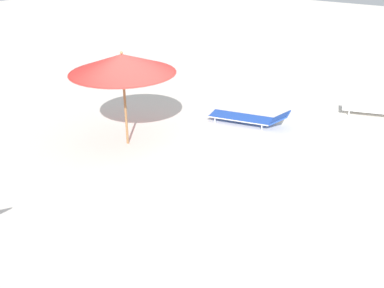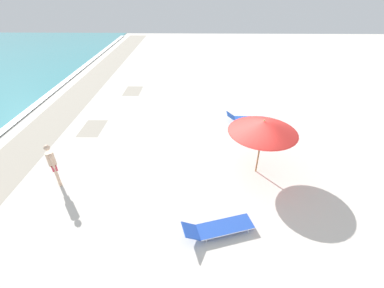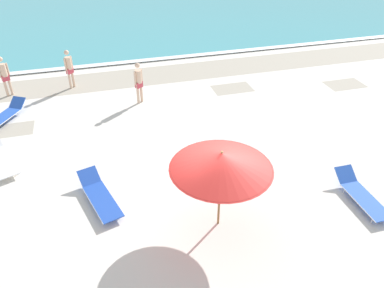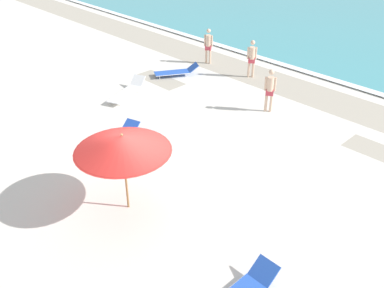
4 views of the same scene
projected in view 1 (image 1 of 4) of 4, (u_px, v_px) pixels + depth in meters
The scene contains 4 objects.
ground_plane at pixel (154, 159), 10.29m from camera, with size 60.00×60.00×0.16m.
beach_umbrella at pixel (122, 64), 10.00m from camera, with size 2.54×2.54×2.36m.
sun_lounger_beside_umbrella at pixel (249, 117), 11.92m from camera, with size 1.19×2.28×0.49m.
sun_lounger_near_water_right at pixel (384, 109), 12.48m from camera, with size 1.42×2.37×0.54m.
Camera 1 is at (6.56, 6.43, 4.68)m, focal length 40.00 mm.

